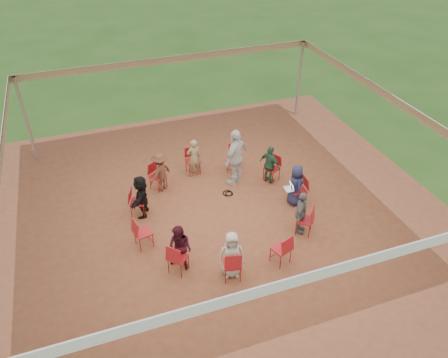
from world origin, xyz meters
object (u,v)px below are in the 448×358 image
object	(u,v)px
person_seated_2	(194,158)
person_seated_4	(141,196)
chair_9	(281,249)
chair_5	(138,202)
person_seated_0	(296,185)
cable_coil	(228,193)
person_seated_7	(301,213)
standing_person	(236,157)
chair_3	(193,161)
person_seated_1	(270,165)
chair_8	(232,264)
person_seated_6	(232,255)
chair_4	(158,176)
person_seated_3	(160,172)
laptop	(290,187)
chair_0	(299,190)
chair_10	(304,220)
chair_2	(234,159)
chair_7	(178,258)
person_seated_5	(180,248)
chair_6	(143,233)
chair_1	(272,169)

from	to	relation	value
person_seated_2	person_seated_4	size ratio (longest dim) A/B	1.00
chair_9	chair_5	bearing A→B (deg)	114.55
person_seated_0	cable_coil	size ratio (longest dim) A/B	4.02
person_seated_7	person_seated_4	bearing A→B (deg)	98.18
person_seated_2	standing_person	xyz separation A→B (m)	(1.11, -0.86, 0.30)
chair_3	person_seated_1	size ratio (longest dim) A/B	0.69
standing_person	person_seated_7	bearing A→B (deg)	69.85
person_seated_0	person_seated_1	xyz separation A→B (m)	(-0.26, 1.25, 0.00)
chair_8	person_seated_6	distance (m)	0.24
chair_3	chair_4	size ratio (longest dim) A/B	1.00
person_seated_3	standing_person	size ratio (longest dim) A/B	0.69
chair_9	person_seated_3	distance (m)	4.59
person_seated_1	person_seated_3	xyz separation A→B (m)	(-3.32, 0.77, 0.00)
person_seated_1	laptop	bearing A→B (deg)	156.33
chair_3	chair_5	world-z (taller)	same
standing_person	chair_3	bearing A→B (deg)	-77.79
person_seated_3	laptop	distance (m)	3.96
chair_0	chair_3	distance (m)	3.59
person_seated_0	person_seated_6	size ratio (longest dim) A/B	1.00
chair_10	person_seated_2	distance (m)	4.22
chair_2	person_seated_7	distance (m)	3.51
chair_7	person_seated_7	distance (m)	3.51
chair_0	chair_5	world-z (taller)	same
person_seated_5	person_seated_1	bearing A→B (deg)	81.82
chair_0	person_seated_4	bearing A→B (deg)	82.03
chair_9	person_seated_7	distance (m)	1.33
chair_8	chair_4	bearing A→B (deg)	114.55
person_seated_7	laptop	world-z (taller)	person_seated_7
chair_10	laptop	distance (m)	1.30
person_seated_4	laptop	world-z (taller)	person_seated_4
chair_4	chair_9	bearing A→B (deg)	81.82
chair_6	person_seated_0	distance (m)	4.59
person_seated_6	person_seated_3	bearing A→B (deg)	114.55
chair_7	cable_coil	bearing A→B (deg)	94.35
chair_8	person_seated_6	xyz separation A→B (m)	(0.03, 0.12, 0.21)
chair_2	cable_coil	size ratio (longest dim) A/B	2.77
standing_person	laptop	distance (m)	1.94
chair_6	person_seated_5	bearing A→B (deg)	21.41
chair_0	cable_coil	world-z (taller)	chair_0
chair_6	person_seated_5	xyz separation A→B (m)	(0.71, -1.10, 0.21)
chair_8	person_seated_2	bearing A→B (deg)	97.97
chair_3	chair_10	bearing A→B (deg)	114.55
chair_9	laptop	xyz separation A→B (m)	(1.28, 2.06, 0.17)
person_seated_3	person_seated_6	distance (m)	4.10
person_seated_7	cable_coil	distance (m)	2.66
chair_5	chair_9	xyz separation A→B (m)	(3.02, -3.09, 0.00)
chair_5	person_seated_5	size ratio (longest dim) A/B	0.69
chair_0	person_seated_4	distance (m)	4.59
chair_10	person_seated_6	distance (m)	2.51
chair_1	laptop	size ratio (longest dim) A/B	2.73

